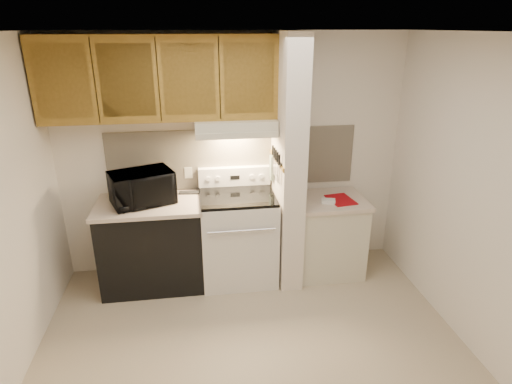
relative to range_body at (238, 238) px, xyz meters
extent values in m
plane|color=tan|center=(0.00, -1.16, -0.46)|extent=(3.60, 3.60, 0.00)
plane|color=white|center=(0.00, -1.16, 2.04)|extent=(3.60, 3.60, 0.00)
cube|color=white|center=(0.00, 0.34, 0.79)|extent=(3.60, 2.50, 0.02)
cube|color=white|center=(1.80, -1.16, 0.79)|extent=(0.02, 3.00, 2.50)
cube|color=beige|center=(0.00, 0.33, 0.78)|extent=(2.60, 0.02, 0.63)
cube|color=silver|center=(0.00, 0.00, 0.00)|extent=(0.76, 0.65, 0.92)
cube|color=black|center=(0.00, -0.32, 0.04)|extent=(0.50, 0.01, 0.30)
cylinder|color=silver|center=(0.00, -0.35, 0.26)|extent=(0.65, 0.02, 0.02)
cube|color=black|center=(0.00, 0.00, 0.48)|extent=(0.74, 0.64, 0.03)
cube|color=silver|center=(0.00, 0.28, 0.59)|extent=(0.76, 0.08, 0.20)
cube|color=black|center=(0.00, 0.24, 0.59)|extent=(0.10, 0.01, 0.04)
cylinder|color=silver|center=(-0.28, 0.24, 0.59)|extent=(0.05, 0.02, 0.05)
cylinder|color=silver|center=(-0.18, 0.24, 0.59)|extent=(0.05, 0.02, 0.05)
cylinder|color=silver|center=(0.18, 0.24, 0.59)|extent=(0.05, 0.02, 0.05)
cylinder|color=silver|center=(0.28, 0.24, 0.59)|extent=(0.05, 0.02, 0.05)
cube|color=black|center=(-0.88, 0.01, -0.03)|extent=(1.00, 0.63, 0.87)
cube|color=beige|center=(-0.88, 0.01, 0.43)|extent=(1.04, 0.67, 0.04)
cube|color=black|center=(-0.48, 0.21, 0.46)|extent=(0.22, 0.09, 0.01)
cylinder|color=#2B6E63|center=(-1.23, 0.23, 0.51)|extent=(0.11, 0.11, 0.11)
cube|color=beige|center=(-0.48, 0.32, 0.64)|extent=(0.08, 0.01, 0.12)
imported|color=black|center=(-0.93, 0.02, 0.61)|extent=(0.68, 0.58, 0.32)
cube|color=silver|center=(0.51, -0.01, 0.79)|extent=(0.22, 0.70, 2.50)
cube|color=olive|center=(0.39, -0.01, 0.84)|extent=(0.01, 0.70, 0.04)
cube|color=black|center=(0.39, -0.06, 0.86)|extent=(0.02, 0.42, 0.04)
cube|color=silver|center=(0.38, -0.21, 0.76)|extent=(0.01, 0.03, 0.16)
cylinder|color=black|center=(0.38, -0.23, 0.91)|extent=(0.02, 0.02, 0.10)
cube|color=silver|center=(0.38, -0.13, 0.75)|extent=(0.01, 0.04, 0.18)
cylinder|color=black|center=(0.38, -0.14, 0.91)|extent=(0.02, 0.02, 0.10)
cube|color=silver|center=(0.38, -0.04, 0.74)|extent=(0.01, 0.04, 0.20)
cylinder|color=black|center=(0.38, -0.06, 0.91)|extent=(0.02, 0.02, 0.10)
cube|color=silver|center=(0.38, 0.02, 0.76)|extent=(0.01, 0.04, 0.16)
cylinder|color=black|center=(0.38, 0.02, 0.91)|extent=(0.02, 0.02, 0.10)
cube|color=silver|center=(0.38, 0.10, 0.75)|extent=(0.01, 0.04, 0.18)
cylinder|color=black|center=(0.38, 0.11, 0.91)|extent=(0.02, 0.02, 0.10)
cube|color=slate|center=(0.38, 0.17, 0.70)|extent=(0.03, 0.11, 0.25)
cube|color=beige|center=(0.97, -0.01, -0.06)|extent=(0.70, 0.60, 0.81)
cube|color=beige|center=(0.97, -0.01, 0.37)|extent=(0.74, 0.64, 0.04)
cube|color=#9E080F|center=(1.07, -0.06, 0.40)|extent=(0.28, 0.35, 0.01)
cube|color=white|center=(0.92, -0.11, 0.41)|extent=(0.16, 0.13, 0.04)
cube|color=beige|center=(0.00, 0.12, 1.17)|extent=(0.78, 0.44, 0.15)
cube|color=beige|center=(0.00, -0.08, 1.12)|extent=(0.78, 0.04, 0.06)
cube|color=olive|center=(-0.69, 0.17, 1.62)|extent=(2.18, 0.33, 0.77)
cube|color=olive|center=(-1.51, 0.01, 1.62)|extent=(0.46, 0.01, 0.63)
cube|color=black|center=(-1.23, 0.01, 1.62)|extent=(0.01, 0.01, 0.73)
cube|color=olive|center=(-0.96, 0.01, 1.62)|extent=(0.46, 0.01, 0.63)
cube|color=black|center=(-0.69, 0.01, 1.62)|extent=(0.01, 0.01, 0.73)
cube|color=olive|center=(-0.42, 0.01, 1.62)|extent=(0.46, 0.01, 0.63)
cube|color=black|center=(-0.14, 0.01, 1.62)|extent=(0.01, 0.01, 0.73)
cube|color=olive|center=(0.13, 0.01, 1.62)|extent=(0.46, 0.01, 0.63)
camera|label=1|loc=(-0.39, -3.98, 2.08)|focal=30.00mm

